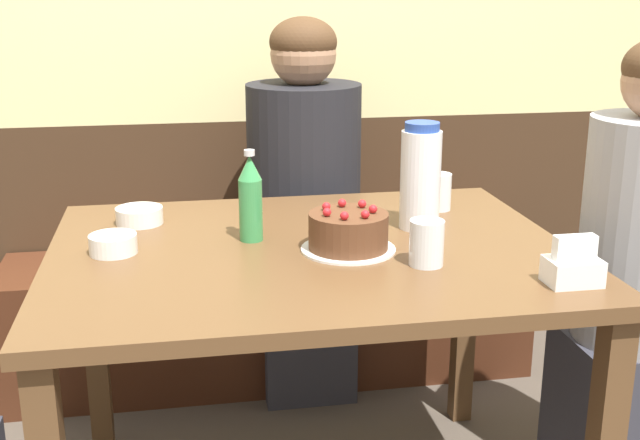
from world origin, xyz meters
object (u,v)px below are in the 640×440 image
(birthday_cake, at_px, (348,232))
(napkin_holder, at_px, (573,266))
(bench_seat, at_px, (272,316))
(bowl_soup_white, at_px, (113,244))
(bowl_rice_small, at_px, (139,216))
(person_teal_shirt, at_px, (304,212))
(soju_bottle, at_px, (250,198))
(glass_tumbler_short, at_px, (438,192))
(water_pitcher, at_px, (420,177))
(person_grey_tee, at_px, (639,288))
(glass_water_tall, at_px, (427,243))

(birthday_cake, height_order, napkin_holder, birthday_cake)
(bench_seat, distance_m, bowl_soup_white, 1.07)
(bowl_rice_small, relative_size, person_teal_shirt, 0.10)
(birthday_cake, xyz_separation_m, soju_bottle, (-0.22, 0.12, 0.06))
(bowl_rice_small, xyz_separation_m, glass_tumbler_short, (0.80, -0.00, 0.03))
(water_pitcher, distance_m, soju_bottle, 0.43)
(water_pitcher, relative_size, person_grey_tee, 0.22)
(person_grey_tee, bearing_deg, water_pitcher, -10.66)
(bowl_soup_white, height_order, glass_tumbler_short, glass_tumbler_short)
(water_pitcher, height_order, glass_tumbler_short, water_pitcher)
(birthday_cake, bearing_deg, soju_bottle, 151.09)
(person_grey_tee, bearing_deg, person_teal_shirt, -43.80)
(bench_seat, relative_size, glass_water_tall, 17.71)
(bowl_soup_white, xyz_separation_m, glass_water_tall, (0.69, -0.20, 0.03))
(bench_seat, height_order, glass_water_tall, glass_water_tall)
(napkin_holder, relative_size, glass_tumbler_short, 1.09)
(bench_seat, height_order, bowl_rice_small, bowl_rice_small)
(soju_bottle, distance_m, glass_tumbler_short, 0.57)
(person_grey_tee, bearing_deg, bowl_soup_white, -1.53)
(birthday_cake, distance_m, napkin_holder, 0.51)
(bench_seat, relative_size, person_grey_tee, 1.47)
(glass_water_tall, bearing_deg, person_teal_shirt, 98.21)
(bench_seat, height_order, bowl_soup_white, bowl_soup_white)
(napkin_holder, xyz_separation_m, glass_water_tall, (-0.26, 0.17, 0.01))
(soju_bottle, height_order, napkin_holder, soju_bottle)
(napkin_holder, xyz_separation_m, glass_tumbler_short, (-0.10, 0.60, 0.01))
(birthday_cake, bearing_deg, water_pitcher, 34.26)
(water_pitcher, distance_m, person_grey_tee, 0.65)
(birthday_cake, relative_size, napkin_holder, 2.02)
(bench_seat, height_order, person_teal_shirt, person_teal_shirt)
(napkin_holder, distance_m, glass_water_tall, 0.31)
(water_pitcher, distance_m, glass_water_tall, 0.30)
(glass_water_tall, height_order, person_grey_tee, person_grey_tee)
(glass_water_tall, relative_size, person_teal_shirt, 0.08)
(glass_water_tall, relative_size, person_grey_tee, 0.08)
(bowl_soup_white, xyz_separation_m, glass_tumbler_short, (0.86, 0.23, 0.03))
(bowl_rice_small, bearing_deg, bench_seat, 54.36)
(bowl_soup_white, relative_size, person_teal_shirt, 0.09)
(bowl_soup_white, distance_m, person_teal_shirt, 0.91)
(bench_seat, height_order, glass_tumbler_short, glass_tumbler_short)
(napkin_holder, height_order, glass_water_tall, napkin_holder)
(person_teal_shirt, bearing_deg, water_pitcher, 17.45)
(birthday_cake, xyz_separation_m, person_grey_tee, (0.79, 0.04, -0.21))
(water_pitcher, distance_m, person_teal_shirt, 0.71)
(bench_seat, relative_size, person_teal_shirt, 1.44)
(bowl_soup_white, bearing_deg, soju_bottle, 7.72)
(birthday_cake, bearing_deg, person_grey_tee, 2.89)
(person_teal_shirt, height_order, person_grey_tee, person_teal_shirt)
(bench_seat, relative_size, napkin_holder, 16.47)
(napkin_holder, relative_size, glass_water_tall, 1.08)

